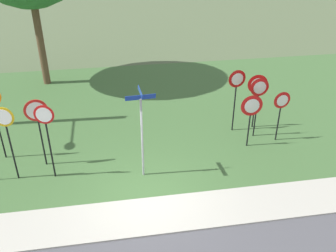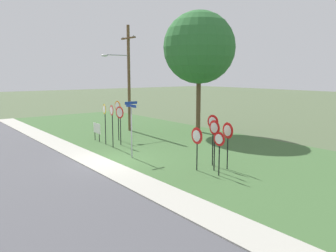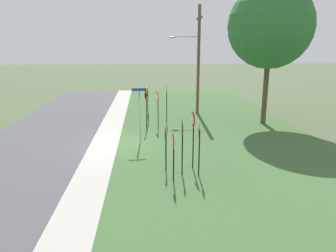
% 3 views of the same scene
% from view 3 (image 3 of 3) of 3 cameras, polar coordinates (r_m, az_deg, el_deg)
% --- Properties ---
extents(ground_plane, '(160.00, 160.00, 0.00)m').
position_cam_3_polar(ground_plane, '(18.45, -8.92, -3.27)').
color(ground_plane, '#4C5B3D').
extents(road_asphalt, '(44.00, 6.40, 0.01)m').
position_cam_3_polar(road_asphalt, '(19.44, -23.19, -3.35)').
color(road_asphalt, '#4C4C51').
rests_on(road_asphalt, ground_plane).
extents(sidewalk_strip, '(44.00, 1.60, 0.06)m').
position_cam_3_polar(sidewalk_strip, '(18.52, -11.39, -3.21)').
color(sidewalk_strip, '#ADAA9E').
rests_on(sidewalk_strip, ground_plane).
extents(grass_median, '(44.00, 12.00, 0.04)m').
position_cam_3_polar(grass_median, '(18.92, 9.53, -2.78)').
color(grass_median, '#3D6033').
rests_on(grass_median, ground_plane).
extents(stop_sign_near_left, '(0.78, 0.14, 2.58)m').
position_cam_3_polar(stop_sign_near_left, '(21.21, -1.91, 4.59)').
color(stop_sign_near_left, black).
rests_on(stop_sign_near_left, grass_median).
extents(stop_sign_near_right, '(0.64, 0.14, 2.73)m').
position_cam_3_polar(stop_sign_near_right, '(20.81, -4.02, 4.54)').
color(stop_sign_near_right, black).
rests_on(stop_sign_near_right, grass_median).
extents(stop_sign_far_left, '(0.67, 0.16, 2.71)m').
position_cam_3_polar(stop_sign_far_left, '(22.02, -3.76, 5.10)').
color(stop_sign_far_left, black).
rests_on(stop_sign_far_left, grass_median).
extents(stop_sign_far_center, '(0.70, 0.11, 2.82)m').
position_cam_3_polar(stop_sign_far_center, '(22.74, -0.31, 5.63)').
color(stop_sign_far_center, black).
rests_on(stop_sign_far_center, grass_median).
extents(yield_sign_near_left, '(0.83, 0.11, 2.15)m').
position_cam_3_polar(yield_sign_near_left, '(13.93, -0.53, -1.92)').
color(yield_sign_near_left, black).
rests_on(yield_sign_near_left, grass_median).
extents(yield_sign_near_right, '(0.80, 0.14, 2.36)m').
position_cam_3_polar(yield_sign_near_right, '(13.35, 5.57, -1.96)').
color(yield_sign_near_right, black).
rests_on(yield_sign_near_right, grass_median).
extents(yield_sign_far_left, '(0.73, 0.10, 2.50)m').
position_cam_3_polar(yield_sign_far_left, '(13.42, 2.49, -1.31)').
color(yield_sign_far_left, black).
rests_on(yield_sign_far_left, grass_median).
extents(yield_sign_far_right, '(0.71, 0.12, 2.65)m').
position_cam_3_polar(yield_sign_far_right, '(14.15, 4.50, -0.05)').
color(yield_sign_far_right, black).
rests_on(yield_sign_far_right, grass_median).
extents(yield_sign_center, '(0.67, 0.11, 2.09)m').
position_cam_3_polar(yield_sign_center, '(12.75, 0.88, -3.71)').
color(yield_sign_center, black).
rests_on(yield_sign_center, grass_median).
extents(street_name_post, '(0.96, 0.82, 3.19)m').
position_cam_3_polar(street_name_post, '(17.88, -5.15, 2.65)').
color(street_name_post, '#9EA0A8').
rests_on(street_name_post, grass_median).
extents(utility_pole, '(2.10, 2.54, 8.55)m').
position_cam_3_polar(utility_pole, '(25.92, 5.14, 12.40)').
color(utility_pole, brown).
rests_on(utility_pole, grass_median).
extents(notice_board, '(1.10, 0.08, 1.25)m').
position_cam_3_polar(notice_board, '(23.60, -3.60, 2.95)').
color(notice_board, black).
rests_on(notice_board, grass_median).
extents(oak_tree_left, '(5.71, 5.71, 9.61)m').
position_cam_3_polar(oak_tree_left, '(23.36, 17.98, 16.74)').
color(oak_tree_left, brown).
rests_on(oak_tree_left, grass_median).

